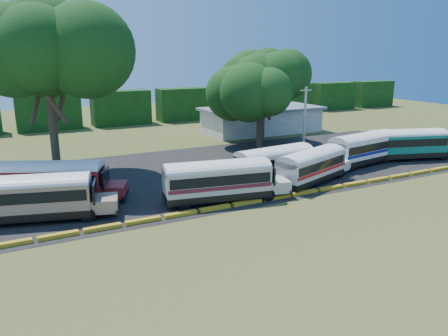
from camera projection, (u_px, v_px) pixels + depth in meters
name	position (u px, v px, depth m)	size (l,w,h in m)	color
ground	(269.00, 205.00, 36.44)	(160.00, 160.00, 0.00)	#3D4E1A
asphalt_strip	(216.00, 170.00, 47.21)	(64.00, 24.00, 0.02)	black
curb	(262.00, 200.00, 37.27)	(53.70, 0.45, 0.30)	#C39417
terminal_building	(262.00, 120.00, 69.69)	(19.00, 9.00, 4.00)	silver
treeline_backdrop	(121.00, 108.00, 76.97)	(130.00, 4.00, 6.00)	black
bus_beige	(33.00, 195.00, 32.53)	(11.22, 5.45, 3.58)	black
bus_red	(52.00, 179.00, 36.70)	(11.08, 6.94, 3.60)	black
bus_cream_west	(220.00, 179.00, 36.83)	(11.24, 4.57, 3.60)	black
bus_cream_east	(276.00, 161.00, 43.41)	(10.43, 3.68, 3.36)	black
bus_white_red	(312.00, 164.00, 42.11)	(10.48, 5.77, 3.36)	black
bus_white_blue	(365.00, 147.00, 49.38)	(11.35, 4.44, 3.64)	black
bus_teal	(409.00, 142.00, 51.61)	(11.45, 5.84, 3.66)	black
tree_west	(45.00, 47.00, 40.48)	(12.74, 12.74, 17.58)	#3B2D1D
tree_center	(260.00, 82.00, 57.01)	(9.96, 9.96, 12.39)	#3B2D1D
tree_east	(263.00, 75.00, 61.22)	(8.72, 8.72, 12.58)	#3B2D1D
utility_pole	(305.00, 121.00, 53.02)	(1.60, 0.30, 8.43)	gray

